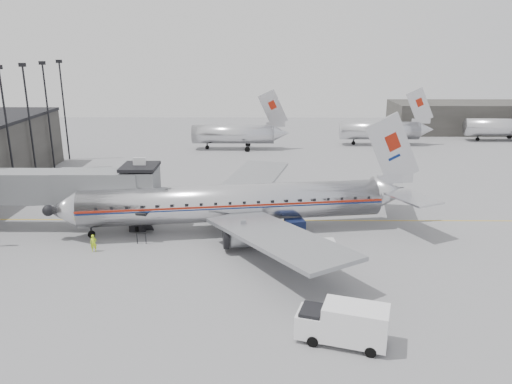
% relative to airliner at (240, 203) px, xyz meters
% --- Properties ---
extents(ground, '(160.00, 160.00, 0.00)m').
position_rel_airliner_xyz_m(ground, '(-0.71, -3.10, -2.87)').
color(ground, slate).
rests_on(ground, ground).
extents(hangar, '(30.00, 12.00, 6.00)m').
position_rel_airliner_xyz_m(hangar, '(44.29, 56.90, 0.13)').
color(hangar, '#33312F').
rests_on(hangar, ground).
extents(apron_line, '(60.00, 0.15, 0.01)m').
position_rel_airliner_xyz_m(apron_line, '(2.29, 2.90, -2.86)').
color(apron_line, gold).
rests_on(apron_line, ground).
extents(jet_bridge, '(21.00, 6.20, 7.10)m').
position_rel_airliner_xyz_m(jet_bridge, '(-17.37, 0.56, 1.31)').
color(jet_bridge, slate).
rests_on(jet_bridge, ground).
extents(distant_aircraft_near, '(16.39, 3.20, 10.26)m').
position_rel_airliner_xyz_m(distant_aircraft_near, '(-2.51, 38.90, -0.13)').
color(distant_aircraft_near, silver).
rests_on(distant_aircraft_near, ground).
extents(distant_aircraft_mid, '(16.39, 3.20, 10.26)m').
position_rel_airliner_xyz_m(distant_aircraft_mid, '(23.49, 42.90, -0.13)').
color(distant_aircraft_mid, silver).
rests_on(distant_aircraft_mid, ground).
extents(distant_aircraft_far, '(16.39, 3.20, 10.26)m').
position_rel_airliner_xyz_m(distant_aircraft_far, '(47.49, 46.90, -0.13)').
color(distant_aircraft_far, silver).
rests_on(distant_aircraft_far, ground).
extents(airliner, '(35.89, 33.03, 11.39)m').
position_rel_airliner_xyz_m(airliner, '(0.00, 0.00, 0.00)').
color(airliner, silver).
rests_on(airliner, ground).
extents(service_van, '(5.87, 3.65, 2.59)m').
position_rel_airliner_xyz_m(service_van, '(7.03, -19.08, -1.51)').
color(service_van, white).
rests_on(service_van, ground).
extents(baggage_cart_navy, '(2.19, 1.88, 1.48)m').
position_rel_airliner_xyz_m(baggage_cart_navy, '(5.29, -1.10, -2.08)').
color(baggage_cart_navy, '#0C1433').
rests_on(baggage_cart_navy, ground).
extents(baggage_cart_white, '(2.19, 1.73, 1.64)m').
position_rel_airliner_xyz_m(baggage_cart_white, '(7.32, -6.66, -1.99)').
color(baggage_cart_white, silver).
rests_on(baggage_cart_white, ground).
extents(ramp_worker, '(0.65, 0.52, 1.55)m').
position_rel_airliner_xyz_m(ramp_worker, '(-12.71, -5.29, -2.09)').
color(ramp_worker, '#C5F11C').
rests_on(ramp_worker, ground).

